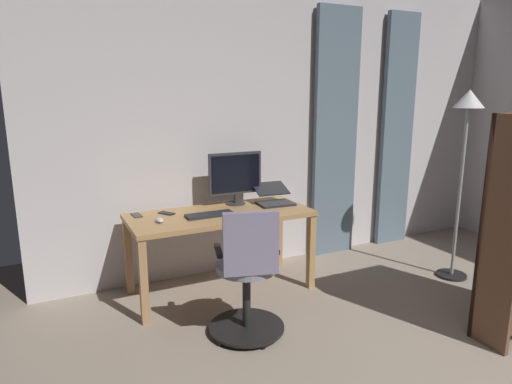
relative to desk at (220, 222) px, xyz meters
name	(u,v)px	position (x,y,z in m)	size (l,w,h in m)	color
back_room_partition	(293,126)	(-1.00, -0.49, 0.77)	(5.15, 0.10, 2.80)	silver
curtain_left_panel	(397,132)	(-2.31, -0.38, 0.66)	(0.42, 0.06, 2.58)	slate
curtain_right_panel	(335,136)	(-1.46, -0.38, 0.66)	(0.52, 0.06, 2.58)	slate
desk	(220,222)	(0.00, 0.00, 0.00)	(1.58, 0.68, 0.72)	tan
office_chair	(248,278)	(0.12, 0.81, -0.18)	(0.56, 0.56, 0.98)	black
computer_monitor	(235,175)	(-0.24, -0.22, 0.36)	(0.51, 0.18, 0.48)	#333338
computer_keyboard	(210,215)	(0.12, 0.07, 0.10)	(0.40, 0.14, 0.02)	#232328
laptop	(274,198)	(-0.57, -0.08, 0.14)	(0.34, 0.36, 0.17)	#232328
computer_mouse	(160,220)	(0.55, 0.06, 0.10)	(0.06, 0.10, 0.04)	silver
cell_phone_by_monitor	(167,213)	(0.43, -0.17, 0.09)	(0.07, 0.14, 0.01)	black
cell_phone_face_up	(137,215)	(0.67, -0.22, 0.09)	(0.07, 0.14, 0.01)	#333338
floor_lamp	(466,132)	(-2.11, 0.69, 0.75)	(0.28, 0.28, 1.76)	black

